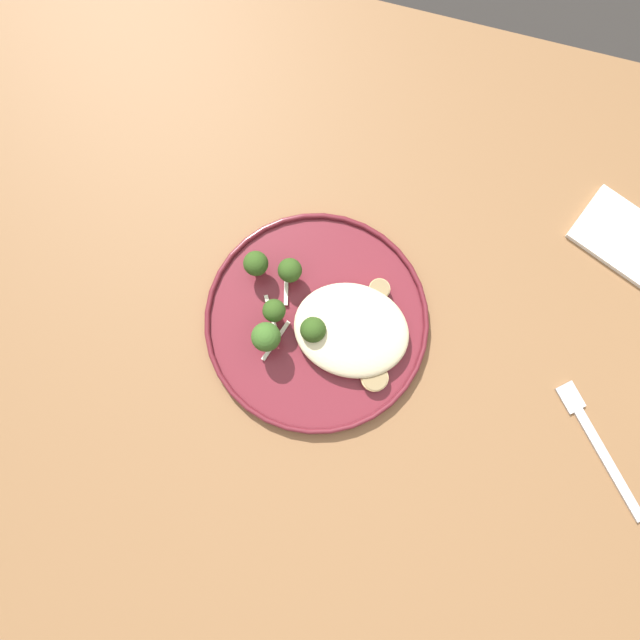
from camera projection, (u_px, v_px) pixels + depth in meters
ground at (333, 385)px, 1.50m from camera, size 6.00×6.00×0.00m
wooden_dining_table at (344, 352)px, 0.85m from camera, size 1.40×1.00×0.74m
dinner_plate at (320, 322)px, 0.77m from camera, size 0.29×0.29×0.02m
noodle_bed at (355, 331)px, 0.75m from camera, size 0.15×0.12×0.03m
seared_scallop_tilted_round at (373, 305)px, 0.76m from camera, size 0.03×0.03×0.02m
seared_scallop_right_edge at (383, 291)px, 0.76m from camera, size 0.03×0.03×0.01m
seared_scallop_left_edge at (378, 379)px, 0.74m from camera, size 0.03×0.03×0.01m
seared_scallop_center_golden at (314, 334)px, 0.75m from camera, size 0.03×0.03×0.02m
seared_scallop_half_hidden at (387, 347)px, 0.75m from camera, size 0.03×0.03×0.01m
seared_scallop_rear_pale at (359, 339)px, 0.75m from camera, size 0.03×0.03×0.01m
broccoli_floret_tall_stalk at (259, 265)px, 0.75m from camera, size 0.03×0.03×0.05m
broccoli_floret_right_tilted at (293, 272)px, 0.75m from camera, size 0.03×0.03×0.05m
broccoli_floret_front_edge at (270, 338)px, 0.72m from camera, size 0.04×0.04×0.06m
broccoli_floret_left_leaning at (278, 312)px, 0.73m from camera, size 0.03×0.03×0.05m
broccoli_floret_split_head at (316, 334)px, 0.73m from camera, size 0.03×0.03×0.05m
onion_sliver_pale_crescent at (275, 316)px, 0.76m from camera, size 0.03×0.05×0.00m
onion_sliver_long_sliver at (279, 342)px, 0.76m from camera, size 0.02×0.06×0.00m
onion_sliver_short_strip at (289, 290)px, 0.77m from camera, size 0.02×0.04×0.00m
dinner_fork at (602, 446)px, 0.75m from camera, size 0.14×0.15×0.00m
folded_napkin at (635, 243)px, 0.79m from camera, size 0.17×0.14×0.01m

